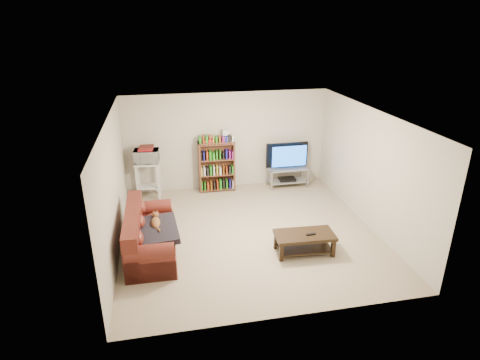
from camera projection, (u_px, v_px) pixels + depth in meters
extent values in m
plane|color=tan|center=(249.00, 233.00, 8.09)|extent=(5.00, 5.00, 0.00)
plane|color=white|center=(250.00, 116.00, 7.19)|extent=(5.00, 5.00, 0.00)
plane|color=beige|center=(227.00, 141.00, 9.91)|extent=(5.00, 0.00, 5.00)
plane|color=beige|center=(290.00, 245.00, 5.37)|extent=(5.00, 0.00, 5.00)
plane|color=beige|center=(113.00, 188.00, 7.18)|extent=(0.00, 5.00, 5.00)
plane|color=beige|center=(370.00, 169.00, 8.10)|extent=(0.00, 5.00, 5.00)
cube|color=#5C1F17|center=(152.00, 242.00, 7.39)|extent=(0.87, 1.97, 0.37)
cube|color=#5C1F17|center=(134.00, 232.00, 7.24)|extent=(0.28, 1.96, 0.82)
cube|color=#5C1F17|center=(151.00, 266.00, 6.58)|extent=(0.81, 0.25, 0.49)
cube|color=#5C1F17|center=(152.00, 218.00, 8.14)|extent=(0.81, 0.25, 0.49)
cube|color=black|center=(156.00, 230.00, 7.16)|extent=(0.83, 1.03, 0.18)
cube|color=black|center=(305.00, 235.00, 7.28)|extent=(1.11, 0.60, 0.06)
cube|color=black|center=(304.00, 248.00, 7.38)|extent=(1.00, 0.54, 0.03)
cube|color=black|center=(281.00, 253.00, 7.10)|extent=(0.07, 0.07, 0.33)
cube|color=black|center=(333.00, 249.00, 7.23)|extent=(0.07, 0.07, 0.33)
cube|color=black|center=(276.00, 241.00, 7.48)|extent=(0.07, 0.07, 0.33)
cube|color=black|center=(325.00, 237.00, 7.61)|extent=(0.07, 0.07, 0.33)
cube|color=black|center=(311.00, 234.00, 7.23)|extent=(0.18, 0.07, 0.02)
cube|color=#999EA3|center=(288.00, 168.00, 10.15)|extent=(1.01, 0.46, 0.03)
cube|color=#999EA3|center=(287.00, 181.00, 10.28)|extent=(0.96, 0.44, 0.02)
cube|color=gray|center=(271.00, 181.00, 9.97)|extent=(0.05, 0.05, 0.50)
cube|color=gray|center=(307.00, 178.00, 10.16)|extent=(0.05, 0.05, 0.50)
cube|color=gray|center=(267.00, 176.00, 10.33)|extent=(0.05, 0.05, 0.50)
cube|color=gray|center=(302.00, 173.00, 10.51)|extent=(0.05, 0.05, 0.50)
imported|color=black|center=(288.00, 156.00, 10.03)|extent=(1.09, 0.15, 0.63)
cube|color=black|center=(287.00, 179.00, 10.27)|extent=(0.41, 0.29, 0.06)
cube|color=brown|center=(200.00, 168.00, 9.78)|extent=(0.04, 0.27, 1.27)
cube|color=brown|center=(234.00, 165.00, 9.92)|extent=(0.04, 0.27, 1.27)
cube|color=brown|center=(216.00, 142.00, 9.62)|extent=(0.88, 0.29, 0.03)
cube|color=maroon|center=(208.00, 141.00, 9.56)|extent=(0.26, 0.20, 0.07)
cube|color=silver|center=(147.00, 163.00, 9.33)|extent=(0.60, 0.47, 0.04)
cube|color=silver|center=(149.00, 186.00, 9.55)|extent=(0.54, 0.42, 0.03)
cube|color=silver|center=(137.00, 184.00, 9.32)|extent=(0.05, 0.05, 0.86)
cube|color=silver|center=(159.00, 183.00, 9.37)|extent=(0.05, 0.05, 0.86)
cube|color=silver|center=(139.00, 179.00, 9.63)|extent=(0.05, 0.05, 0.86)
cube|color=silver|center=(160.00, 178.00, 9.67)|extent=(0.05, 0.05, 0.86)
imported|color=silver|center=(146.00, 156.00, 9.26)|extent=(0.59, 0.43, 0.31)
cube|color=maroon|center=(146.00, 149.00, 9.20)|extent=(0.36, 0.32, 0.05)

